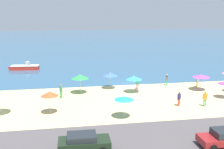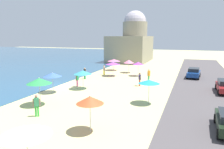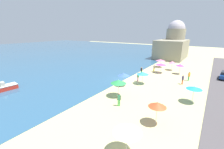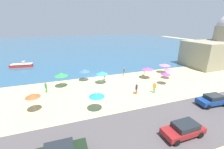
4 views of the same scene
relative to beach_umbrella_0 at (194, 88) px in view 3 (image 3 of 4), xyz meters
name	(u,v)px [view 3 (image 3 of 4)]	position (x,y,z in m)	size (l,w,h in m)	color
ground_plane	(124,80)	(3.09, 12.39, -2.12)	(160.00, 160.00, 0.00)	#C5BD80
sea	(3,55)	(3.09, 67.39, -2.09)	(150.00, 110.00, 0.05)	#2E5879
beach_umbrella_0	(194,88)	(0.00, 0.00, 0.00)	(2.00, 2.00, 2.37)	#B2B2B7
beach_umbrella_1	(161,64)	(12.39, 8.08, -0.09)	(2.32, 2.32, 2.28)	#B2B2B7
beach_umbrella_2	(172,62)	(16.29, 6.59, -0.15)	(1.85, 1.85, 2.32)	#B2B2B7
beach_umbrella_3	(119,82)	(-3.93, 9.29, 0.17)	(2.25, 2.25, 2.62)	#B2B2B7
beach_umbrella_4	(157,105)	(-7.47, 2.46, 0.08)	(1.82, 1.82, 2.52)	#B2B2B7
beach_umbrella_5	(124,75)	(0.33, 10.89, -0.06)	(2.03, 2.03, 2.35)	#B2B2B7
beach_umbrella_6	(127,130)	(-12.69, 3.04, 0.07)	(2.25, 2.25, 2.46)	#B2B2B7
beach_umbrella_7	(161,60)	(17.94, 9.91, -0.24)	(2.40, 2.40, 2.13)	#B2B2B7
beach_umbrella_8	(143,73)	(3.12, 8.56, -0.10)	(2.18, 2.18, 2.33)	#B2B2B7
beach_umbrella_9	(180,65)	(13.78, 4.32, -0.09)	(1.77, 1.77, 2.32)	#B2B2B7
bather_0	(119,99)	(-6.40, 7.67, -1.12)	(0.38, 0.49, 1.78)	green
bather_1	(189,76)	(9.81, 1.87, -1.10)	(0.50, 0.37, 1.81)	#45AD5D
bather_2	(141,70)	(8.67, 11.18, -1.17)	(0.33, 0.54, 1.69)	#29AA5E
bather_3	(138,76)	(3.95, 9.81, -1.15)	(0.57, 0.27, 1.72)	pink
bather_4	(154,68)	(12.73, 9.76, -1.21)	(0.40, 0.46, 1.62)	yellow
bather_5	(183,79)	(6.95, 2.48, -1.16)	(0.51, 0.36, 1.71)	#E64720
harbor_fortress	(173,44)	(35.21, 11.02, 2.53)	(14.04, 9.00, 12.84)	gray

